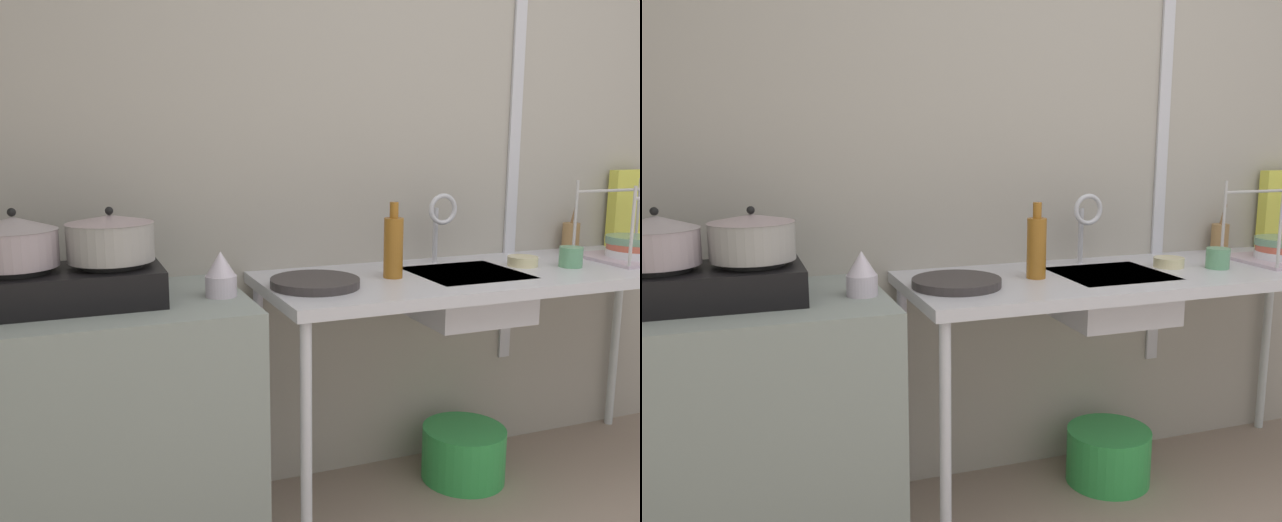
{
  "view_description": "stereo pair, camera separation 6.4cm",
  "coord_description": "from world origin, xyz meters",
  "views": [
    {
      "loc": [
        -1.46,
        -0.63,
        1.34
      ],
      "look_at": [
        -0.66,
        1.46,
        0.92
      ],
      "focal_mm": 38.75,
      "sensor_mm": 36.0,
      "label": 1
    },
    {
      "loc": [
        -1.4,
        -0.65,
        1.34
      ],
      "look_at": [
        -0.66,
        1.46,
        0.92
      ],
      "focal_mm": 38.75,
      "sensor_mm": 36.0,
      "label": 2
    }
  ],
  "objects": [
    {
      "name": "frying_pan",
      "position": [
        -0.69,
        1.43,
        0.85
      ],
      "size": [
        0.29,
        0.29,
        0.03
      ],
      "primitive_type": "cylinder",
      "color": "#342F2F",
      "rests_on": "counter_sink"
    },
    {
      "name": "wall_metal_strip",
      "position": [
        0.3,
        1.75,
        1.41
      ],
      "size": [
        0.05,
        0.01,
        2.06
      ],
      "primitive_type": "cube",
      "color": "silver"
    },
    {
      "name": "faucet",
      "position": [
        -0.11,
        1.62,
        1.03
      ],
      "size": [
        0.12,
        0.07,
        0.27
      ],
      "color": "silver",
      "rests_on": "counter_sink"
    },
    {
      "name": "bucket_on_floor",
      "position": [
        -0.04,
        1.51,
        0.1
      ],
      "size": [
        0.32,
        0.32,
        0.21
      ],
      "primitive_type": "cylinder",
      "color": "green",
      "rests_on": "ground"
    },
    {
      "name": "wall_back",
      "position": [
        0.0,
        1.8,
        1.29
      ],
      "size": [
        5.18,
        0.1,
        2.57
      ],
      "primitive_type": "cube",
      "color": "#A5A094",
      "rests_on": "ground"
    },
    {
      "name": "stove",
      "position": [
        -1.45,
        1.46,
        0.9
      ],
      "size": [
        0.54,
        0.3,
        0.13
      ],
      "color": "black",
      "rests_on": "counter_concrete"
    },
    {
      "name": "sink_basin",
      "position": [
        -0.1,
        1.45,
        0.76
      ],
      "size": [
        0.38,
        0.35,
        0.17
      ],
      "primitive_type": "cube",
      "color": "silver",
      "rests_on": "counter_sink"
    },
    {
      "name": "utensil_jar",
      "position": [
        0.57,
        1.7,
        0.9
      ],
      "size": [
        0.07,
        0.07,
        0.2
      ],
      "color": "#9F7747",
      "rests_on": "counter_sink"
    },
    {
      "name": "percolator",
      "position": [
        -1.0,
        1.41,
        0.91
      ],
      "size": [
        0.1,
        0.1,
        0.14
      ],
      "color": "silver",
      "rests_on": "counter_concrete"
    },
    {
      "name": "pot_on_right_burner",
      "position": [
        -1.32,
        1.46,
        1.03
      ],
      "size": [
        0.25,
        0.25,
        0.16
      ],
      "color": "#999691",
      "rests_on": "stove"
    },
    {
      "name": "cup_by_rack",
      "position": [
        0.33,
        1.41,
        0.88
      ],
      "size": [
        0.09,
        0.09,
        0.08
      ],
      "primitive_type": "cylinder",
      "color": "#609F71",
      "rests_on": "counter_sink"
    },
    {
      "name": "pot_on_left_burner",
      "position": [
        -1.58,
        1.46,
        1.04
      ],
      "size": [
        0.24,
        0.24,
        0.17
      ],
      "color": "#A29198",
      "rests_on": "stove"
    },
    {
      "name": "dish_rack",
      "position": [
        0.66,
        1.44,
        0.89
      ],
      "size": [
        0.35,
        0.32,
        0.31
      ],
      "color": "#BAB7B6",
      "rests_on": "counter_sink"
    },
    {
      "name": "counter_sink",
      "position": [
        0.04,
        1.46,
        0.78
      ],
      "size": [
        1.76,
        0.59,
        0.84
      ],
      "color": "silver",
      "rests_on": "ground"
    },
    {
      "name": "bottle_by_sink",
      "position": [
        -0.38,
        1.47,
        0.95
      ],
      "size": [
        0.07,
        0.07,
        0.26
      ],
      "color": "#9A601E",
      "rests_on": "counter_sink"
    },
    {
      "name": "counter_concrete",
      "position": [
        -1.51,
        1.46,
        0.42
      ],
      "size": [
        1.17,
        0.59,
        0.84
      ],
      "primitive_type": "cube",
      "color": "gray",
      "rests_on": "ground"
    },
    {
      "name": "small_bowl_on_drainboard",
      "position": [
        0.17,
        1.48,
        0.86
      ],
      "size": [
        0.11,
        0.11,
        0.04
      ],
      "primitive_type": "cylinder",
      "color": "beige",
      "rests_on": "counter_sink"
    },
    {
      "name": "cereal_box",
      "position": [
        0.87,
        1.71,
        1.01
      ],
      "size": [
        0.17,
        0.05,
        0.33
      ],
      "primitive_type": "cube",
      "rotation": [
        0.0,
        0.0,
        -0.0
      ],
      "color": "#DAD94A",
      "rests_on": "counter_sink"
    }
  ]
}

